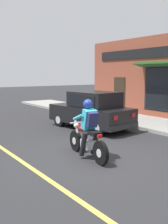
% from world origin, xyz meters
% --- Properties ---
extents(ground_plane, '(80.00, 80.00, 0.00)m').
position_xyz_m(ground_plane, '(0.00, 0.00, 0.00)').
color(ground_plane, '#2B2B2D').
extents(sidewalk_curb, '(2.60, 22.00, 0.14)m').
position_xyz_m(sidewalk_curb, '(4.98, 3.00, 0.07)').
color(sidewalk_curb, '#9E9B93').
rests_on(sidewalk_curb, ground).
extents(storefront_building, '(1.25, 10.58, 4.20)m').
position_xyz_m(storefront_building, '(6.51, 2.64, 2.11)').
color(storefront_building, brown).
rests_on(storefront_building, ground).
extents(motorcycle_with_rider, '(0.63, 2.02, 1.62)m').
position_xyz_m(motorcycle_with_rider, '(-0.18, 0.04, 0.68)').
color(motorcycle_with_rider, black).
rests_on(motorcycle_with_rider, ground).
extents(car_hatchback, '(2.01, 3.92, 1.57)m').
position_xyz_m(car_hatchback, '(2.26, 3.05, 0.77)').
color(car_hatchback, black).
rests_on(car_hatchback, ground).
extents(fire_hydrant, '(0.36, 0.24, 0.88)m').
position_xyz_m(fire_hydrant, '(5.60, 7.18, 0.57)').
color(fire_hydrant, red).
rests_on(fire_hydrant, sidewalk_curb).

